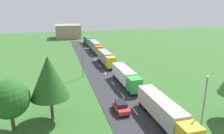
# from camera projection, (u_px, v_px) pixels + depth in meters

# --- Properties ---
(road) EXTENTS (10.00, 140.00, 0.06)m
(road) POSITION_uv_depth(u_px,v_px,m) (122.00, 95.00, 39.61)
(road) COLOR #2B2B30
(road) RESTS_ON ground
(lane_marking_centre) EXTENTS (0.16, 121.31, 0.01)m
(lane_marking_centre) POSITION_uv_depth(u_px,v_px,m) (129.00, 103.00, 36.00)
(lane_marking_centre) COLOR white
(lane_marking_centre) RESTS_ON road
(truck_lead) EXTENTS (2.53, 13.81, 3.53)m
(truck_lead) POSITION_uv_depth(u_px,v_px,m) (164.00, 111.00, 29.06)
(truck_lead) COLOR yellow
(truck_lead) RESTS_ON road
(truck_second) EXTENTS (2.58, 12.61, 3.50)m
(truck_second) POSITION_uv_depth(u_px,v_px,m) (126.00, 76.00, 44.12)
(truck_second) COLOR green
(truck_second) RESTS_ON road
(truck_third) EXTENTS (2.72, 12.25, 3.71)m
(truck_third) POSITION_uv_depth(u_px,v_px,m) (106.00, 58.00, 60.23)
(truck_third) COLOR yellow
(truck_third) RESTS_ON road
(truck_fourth) EXTENTS (2.52, 14.57, 3.77)m
(truck_fourth) POSITION_uv_depth(u_px,v_px,m) (95.00, 46.00, 77.86)
(truck_fourth) COLOR orange
(truck_fourth) RESTS_ON road
(truck_fifth) EXTENTS (2.74, 12.30, 3.42)m
(truck_fifth) POSITION_uv_depth(u_px,v_px,m) (88.00, 40.00, 93.18)
(truck_fifth) COLOR green
(truck_fifth) RESTS_ON road
(car_second) EXTENTS (1.93, 4.17, 1.60)m
(car_second) POSITION_uv_depth(u_px,v_px,m) (121.00, 107.00, 33.00)
(car_second) COLOR red
(car_second) RESTS_ON road
(lamppost_lead) EXTENTS (0.36, 0.36, 8.35)m
(lamppost_lead) POSITION_uv_depth(u_px,v_px,m) (204.00, 103.00, 25.97)
(lamppost_lead) COLOR slate
(lamppost_lead) RESTS_ON ground
(lamppost_second) EXTENTS (0.36, 0.36, 9.09)m
(lamppost_second) POSITION_uv_depth(u_px,v_px,m) (82.00, 57.00, 48.33)
(lamppost_second) COLOR slate
(lamppost_second) RESTS_ON ground
(tree_oak) EXTENTS (5.68, 5.68, 9.95)m
(tree_oak) POSITION_uv_depth(u_px,v_px,m) (49.00, 77.00, 29.03)
(tree_oak) COLOR #513823
(tree_oak) RESTS_ON ground
(tree_pine) EXTENTS (5.32, 5.32, 7.44)m
(tree_pine) POSITION_uv_depth(u_px,v_px,m) (9.00, 99.00, 26.80)
(tree_pine) COLOR #513823
(tree_pine) RESTS_ON ground
(distant_building) EXTENTS (13.49, 13.76, 7.32)m
(distant_building) POSITION_uv_depth(u_px,v_px,m) (68.00, 31.00, 114.59)
(distant_building) COLOR #9E846B
(distant_building) RESTS_ON ground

